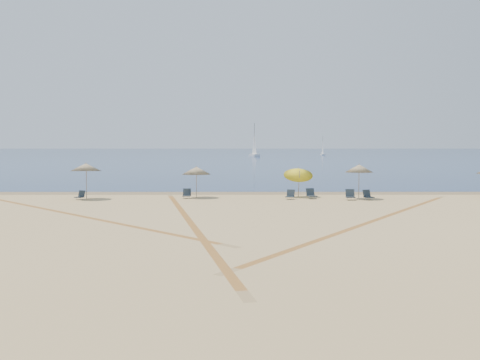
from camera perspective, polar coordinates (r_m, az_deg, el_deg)
The scene contains 16 objects.
ground at distance 19.83m, azimuth 0.16°, elevation -7.58°, with size 160.00×160.00×0.00m, color tan.
ocean at distance 244.48m, azimuth -0.14°, elevation 2.87°, with size 500.00×500.00×0.00m, color #0C2151.
wet_sand at distance 43.62m, azimuth -0.01°, elevation -1.35°, with size 500.00×500.00×0.00m, color olive.
umbrella_1 at distance 40.21m, azimuth -15.68°, elevation 1.28°, with size 2.18×2.20×2.60m.
umbrella_2 at distance 39.88m, azimuth -4.54°, elevation 0.98°, with size 2.08×2.08×2.31m.
umbrella_3 at distance 40.45m, azimuth 6.08°, elevation 0.85°, with size 2.14×2.18×2.56m.
umbrella_4 at distance 39.81m, azimuth 12.24°, elevation 1.18°, with size 1.97×1.97×2.51m.
chair_2 at distance 40.14m, azimuth -16.21°, elevation -1.56°, with size 0.73×0.77×0.63m.
chair_3 at distance 39.61m, azimuth -5.54°, elevation -1.46°, with size 0.57×0.67×0.69m.
chair_4 at distance 38.91m, azimuth 5.23°, elevation -1.56°, with size 0.74×0.80×0.67m.
chair_5 at distance 39.47m, azimuth 7.38°, elevation -1.46°, with size 0.77×0.84×0.73m.
chair_6 at distance 39.03m, azimuth 11.36°, elevation -1.56°, with size 0.66×0.76×0.74m.
chair_7 at distance 39.38m, azimuth 13.12°, elevation -1.56°, with size 0.79×0.84×0.70m.
sailboat_0 at distance 190.03m, azimuth 8.56°, elevation 3.15°, with size 1.25×4.40×6.50m.
sailboat_1 at distance 169.16m, azimuth 1.50°, elevation 3.50°, with size 3.22×7.07×10.21m.
tire_tracks at distance 29.27m, azimuth -3.53°, elevation -3.89°, with size 57.04×42.74×0.00m.
Camera 1 is at (-0.11, -19.45, 3.91)m, focal length 41.16 mm.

